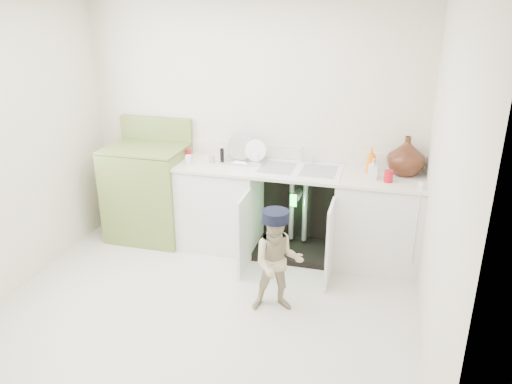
# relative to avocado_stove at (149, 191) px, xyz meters

# --- Properties ---
(ground) EXTENTS (3.50, 3.50, 0.00)m
(ground) POSITION_rel_avocado_stove_xyz_m (1.06, -1.18, -0.52)
(ground) COLOR #BEB7A6
(ground) RESTS_ON ground
(room_shell) EXTENTS (6.00, 5.50, 1.26)m
(room_shell) POSITION_rel_avocado_stove_xyz_m (1.06, -1.18, 0.73)
(room_shell) COLOR beige
(room_shell) RESTS_ON ground
(counter_run) EXTENTS (2.44, 1.02, 1.27)m
(counter_run) POSITION_rel_avocado_stove_xyz_m (1.65, 0.03, -0.04)
(counter_run) COLOR silver
(counter_run) RESTS_ON ground
(avocado_stove) EXTENTS (0.82, 0.65, 1.27)m
(avocado_stove) POSITION_rel_avocado_stove_xyz_m (0.00, 0.00, 0.00)
(avocado_stove) COLOR olive
(avocado_stove) RESTS_ON ground
(repair_worker) EXTENTS (0.50, 0.91, 0.89)m
(repair_worker) POSITION_rel_avocado_stove_xyz_m (1.65, -1.01, -0.07)
(repair_worker) COLOR tan
(repair_worker) RESTS_ON ground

